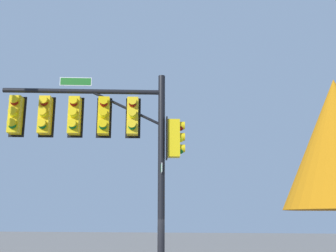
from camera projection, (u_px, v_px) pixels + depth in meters
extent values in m
cylinder|color=black|center=(161.00, 188.00, 11.04)|extent=(0.20, 0.20, 6.71)
cylinder|color=black|center=(83.00, 91.00, 11.58)|extent=(4.58, 1.12, 0.14)
cylinder|color=black|center=(126.00, 108.00, 11.53)|extent=(2.10, 0.53, 1.07)
cube|color=gold|center=(133.00, 116.00, 11.48)|extent=(0.38, 0.42, 1.10)
cube|color=black|center=(133.00, 118.00, 11.67)|extent=(0.44, 0.12, 1.22)
sphere|color=maroon|center=(133.00, 103.00, 11.36)|extent=(0.22, 0.22, 0.22)
cylinder|color=gold|center=(133.00, 101.00, 11.31)|extent=(0.25, 0.18, 0.23)
sphere|color=#FFFC14|center=(132.00, 115.00, 11.28)|extent=(0.22, 0.22, 0.22)
cylinder|color=gold|center=(132.00, 112.00, 11.24)|extent=(0.25, 0.18, 0.23)
sphere|color=#0B621E|center=(132.00, 126.00, 11.20)|extent=(0.22, 0.22, 0.22)
cylinder|color=gold|center=(132.00, 124.00, 11.16)|extent=(0.25, 0.18, 0.23)
cube|color=#DFB90C|center=(104.00, 116.00, 11.44)|extent=(0.40, 0.43, 1.10)
cube|color=black|center=(104.00, 118.00, 11.63)|extent=(0.44, 0.15, 1.22)
sphere|color=maroon|center=(104.00, 103.00, 11.32)|extent=(0.22, 0.22, 0.22)
cylinder|color=#DFB90C|center=(104.00, 101.00, 11.28)|extent=(0.26, 0.19, 0.23)
sphere|color=#FFFC14|center=(103.00, 114.00, 11.24)|extent=(0.22, 0.22, 0.22)
cylinder|color=#DFB90C|center=(103.00, 112.00, 11.20)|extent=(0.26, 0.19, 0.23)
sphere|color=#0B621E|center=(103.00, 126.00, 11.17)|extent=(0.22, 0.22, 0.22)
cylinder|color=#DFB90C|center=(103.00, 124.00, 11.12)|extent=(0.26, 0.19, 0.23)
cube|color=#E2BA0D|center=(75.00, 116.00, 11.40)|extent=(0.38, 0.41, 1.10)
cube|color=black|center=(76.00, 117.00, 11.59)|extent=(0.44, 0.12, 1.22)
sphere|color=maroon|center=(74.00, 103.00, 11.28)|extent=(0.22, 0.22, 0.22)
cylinder|color=#E2BA0D|center=(73.00, 100.00, 11.24)|extent=(0.25, 0.18, 0.23)
sphere|color=#FFFC14|center=(73.00, 114.00, 11.21)|extent=(0.22, 0.22, 0.22)
cylinder|color=#E2BA0D|center=(73.00, 112.00, 11.16)|extent=(0.25, 0.18, 0.23)
sphere|color=#0B621E|center=(72.00, 126.00, 11.13)|extent=(0.22, 0.22, 0.22)
cylinder|color=#E2BA0D|center=(72.00, 123.00, 11.08)|extent=(0.25, 0.18, 0.23)
cube|color=#E4B50D|center=(45.00, 115.00, 11.36)|extent=(0.38, 0.41, 1.10)
cube|color=black|center=(47.00, 117.00, 11.56)|extent=(0.44, 0.12, 1.22)
sphere|color=maroon|center=(44.00, 102.00, 11.24)|extent=(0.22, 0.22, 0.22)
cylinder|color=#E4B50D|center=(44.00, 100.00, 11.20)|extent=(0.25, 0.18, 0.23)
sphere|color=#FFFC14|center=(43.00, 114.00, 11.17)|extent=(0.22, 0.22, 0.22)
cylinder|color=#E4B50D|center=(43.00, 111.00, 11.12)|extent=(0.25, 0.18, 0.23)
sphere|color=#0B621E|center=(42.00, 125.00, 11.09)|extent=(0.22, 0.22, 0.22)
cylinder|color=#E4B50D|center=(42.00, 123.00, 11.04)|extent=(0.25, 0.18, 0.23)
cube|color=yellow|center=(16.00, 115.00, 11.32)|extent=(0.39, 0.42, 1.10)
cube|color=black|center=(18.00, 117.00, 11.52)|extent=(0.44, 0.13, 1.22)
sphere|color=maroon|center=(14.00, 102.00, 11.21)|extent=(0.22, 0.22, 0.22)
cylinder|color=yellow|center=(14.00, 100.00, 11.16)|extent=(0.26, 0.19, 0.23)
sphere|color=#FFFC14|center=(13.00, 113.00, 11.13)|extent=(0.22, 0.22, 0.22)
cylinder|color=yellow|center=(13.00, 111.00, 11.08)|extent=(0.26, 0.19, 0.23)
sphere|color=#0B621E|center=(12.00, 125.00, 11.05)|extent=(0.22, 0.22, 0.22)
cylinder|color=yellow|center=(12.00, 123.00, 11.00)|extent=(0.26, 0.19, 0.23)
cube|color=yellow|center=(173.00, 139.00, 11.38)|extent=(0.42, 0.39, 1.10)
cube|color=black|center=(167.00, 138.00, 11.37)|extent=(0.13, 0.44, 1.22)
sphere|color=maroon|center=(180.00, 127.00, 11.47)|extent=(0.22, 0.22, 0.22)
cylinder|color=yellow|center=(182.00, 126.00, 11.48)|extent=(0.19, 0.26, 0.23)
sphere|color=#FFFC14|center=(180.00, 139.00, 11.39)|extent=(0.22, 0.22, 0.22)
cylinder|color=yellow|center=(182.00, 137.00, 11.41)|extent=(0.19, 0.26, 0.23)
sphere|color=#0B621E|center=(180.00, 150.00, 11.31)|extent=(0.22, 0.22, 0.22)
cylinder|color=yellow|center=(182.00, 148.00, 11.33)|extent=(0.19, 0.26, 0.23)
cube|color=white|center=(76.00, 82.00, 11.64)|extent=(0.92, 0.22, 0.26)
cube|color=#1F6622|center=(76.00, 82.00, 11.64)|extent=(0.89, 0.22, 0.22)
cube|color=white|center=(161.00, 169.00, 11.16)|extent=(0.22, 0.92, 0.26)
cube|color=#1C7831|center=(161.00, 169.00, 11.16)|extent=(0.22, 0.89, 0.22)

